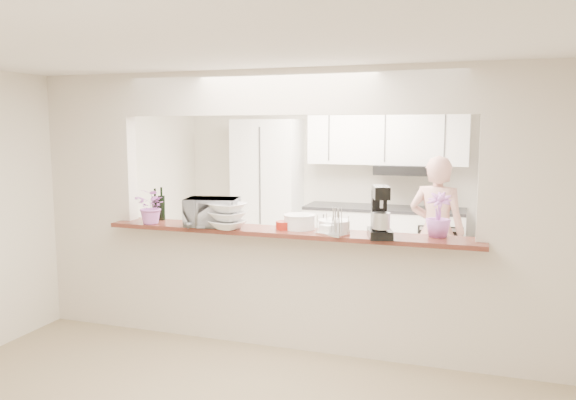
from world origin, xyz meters
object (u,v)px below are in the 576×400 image
at_px(toaster_oven, 212,212).
at_px(stand_mixer, 380,214).
at_px(refrigerator, 513,221).
at_px(person, 436,232).

relative_size(toaster_oven, stand_mixer, 1.10).
xyz_separation_m(refrigerator, toaster_oven, (-2.75, -2.75, 0.37)).
bearing_deg(toaster_oven, person, 30.51).
xyz_separation_m(toaster_oven, stand_mixer, (1.55, -0.04, 0.06)).
relative_size(refrigerator, person, 1.01).
height_order(refrigerator, person, refrigerator).
relative_size(stand_mixer, person, 0.26).
distance_m(refrigerator, stand_mixer, 3.07).
bearing_deg(person, refrigerator, -118.24).
relative_size(refrigerator, toaster_oven, 3.59).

